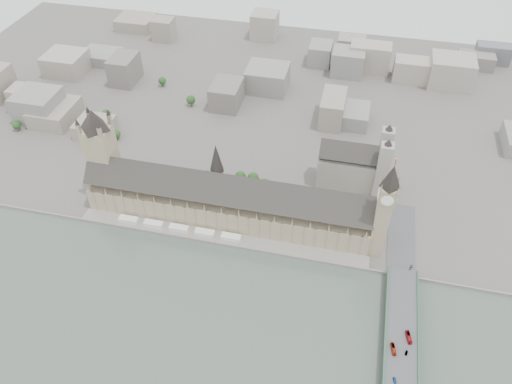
% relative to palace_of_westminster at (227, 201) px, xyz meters
% --- Properties ---
extents(ground, '(900.00, 900.00, 0.00)m').
position_rel_palace_of_westminster_xyz_m(ground, '(0.00, -19.70, -22.71)').
color(ground, '#595651').
rests_on(ground, ground).
extents(embankment_wall, '(600.00, 1.50, 3.00)m').
position_rel_palace_of_westminster_xyz_m(embankment_wall, '(0.00, -34.70, -21.21)').
color(embankment_wall, slate).
rests_on(embankment_wall, ground).
extents(river_terrace, '(270.00, 15.00, 2.00)m').
position_rel_palace_of_westminster_xyz_m(river_terrace, '(0.00, -27.20, -21.71)').
color(river_terrace, slate).
rests_on(river_terrace, ground).
extents(terrace_tents, '(118.00, 7.00, 4.00)m').
position_rel_palace_of_westminster_xyz_m(terrace_tents, '(-40.00, -26.70, -18.71)').
color(terrace_tents, white).
rests_on(terrace_tents, river_terrace).
extents(palace_of_westminster, '(265.00, 40.73, 55.44)m').
position_rel_palace_of_westminster_xyz_m(palace_of_westminster, '(0.00, 0.00, 0.00)').
color(palace_of_westminster, '#998967').
rests_on(palace_of_westminster, ground).
extents(elizabeth_tower, '(17.00, 17.00, 107.50)m').
position_rel_palace_of_westminster_xyz_m(elizabeth_tower, '(138.00, -11.70, 35.38)').
color(elizabeth_tower, '#998967').
rests_on(elizabeth_tower, ground).
extents(victoria_tower, '(30.00, 30.00, 100.00)m').
position_rel_palace_of_westminster_xyz_m(victoria_tower, '(-122.00, 6.30, 32.50)').
color(victoria_tower, '#998967').
rests_on(victoria_tower, ground).
extents(central_tower, '(13.00, 13.00, 48.00)m').
position_rel_palace_of_westminster_xyz_m(central_tower, '(-10.00, 6.30, 35.21)').
color(central_tower, gray).
rests_on(central_tower, ground).
extents(westminster_bridge, '(25.00, 325.00, 10.25)m').
position_rel_palace_of_westminster_xyz_m(westminster_bridge, '(162.00, -107.20, -17.58)').
color(westminster_bridge, '#474749').
rests_on(westminster_bridge, ground).
extents(westminster_abbey, '(68.00, 36.00, 64.00)m').
position_rel_palace_of_westminster_xyz_m(westminster_abbey, '(110.92, 75.30, 2.38)').
color(westminster_abbey, gray).
rests_on(westminster_abbey, ground).
extents(city_skyline_inland, '(720.00, 360.00, 38.00)m').
position_rel_palace_of_westminster_xyz_m(city_skyline_inland, '(0.00, 225.30, -3.71)').
color(city_skyline_inland, gray).
rests_on(city_skyline_inland, ground).
extents(park_trees, '(110.00, 30.00, 15.00)m').
position_rel_palace_of_westminster_xyz_m(park_trees, '(-10.00, 40.30, -15.21)').
color(park_trees, '#213F16').
rests_on(park_trees, ground).
extents(red_bus_north, '(4.67, 10.62, 2.88)m').
position_rel_palace_of_westminster_xyz_m(red_bus_north, '(155.93, -112.45, -11.02)').
color(red_bus_north, '#B42E14').
rests_on(red_bus_north, westminster_bridge).
extents(red_bus_south, '(5.07, 11.29, 3.06)m').
position_rel_palace_of_westminster_xyz_m(red_bus_south, '(166.71, -100.05, -10.92)').
color(red_bus_south, '#B01618').
rests_on(red_bus_south, westminster_bridge).
extents(car_blue, '(2.97, 4.96, 1.58)m').
position_rel_palace_of_westminster_xyz_m(car_blue, '(157.53, -136.14, -11.66)').
color(car_blue, navy).
rests_on(car_blue, westminster_bridge).
extents(car_silver, '(2.25, 4.33, 1.36)m').
position_rel_palace_of_westminster_xyz_m(car_silver, '(165.30, -112.98, -11.78)').
color(car_silver, gray).
rests_on(car_silver, westminster_bridge).
extents(car_approach, '(3.90, 5.75, 1.55)m').
position_rel_palace_of_westminster_xyz_m(car_approach, '(168.11, -32.08, -11.68)').
color(car_approach, gray).
rests_on(car_approach, westminster_bridge).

